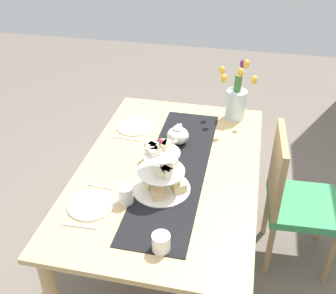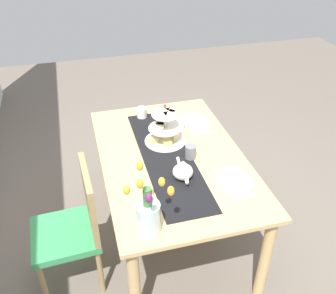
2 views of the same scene
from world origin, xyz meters
name	(u,v)px [view 1 (image 1 of 2)]	position (x,y,z in m)	size (l,w,h in m)	color
ground_plane	(169,261)	(0.00, 0.00, 0.00)	(8.00, 8.00, 0.00)	#6B6056
dining_table	(169,183)	(0.00, 0.00, 0.65)	(1.53, 0.97, 0.76)	tan
chair_left	(293,196)	(-0.22, 0.71, 0.50)	(0.44, 0.44, 0.91)	#9C8254
table_runner	(176,168)	(0.00, 0.04, 0.76)	(1.24, 0.33, 0.00)	black
tiered_cake_stand	(162,173)	(0.19, 0.00, 0.86)	(0.30, 0.30, 0.30)	beige
teapot	(178,135)	(-0.25, 0.00, 0.82)	(0.24, 0.13, 0.14)	white
tulip_vase	(236,100)	(-0.64, 0.31, 0.89)	(0.25, 0.24, 0.40)	silver
cream_jug	(161,243)	(0.58, 0.09, 0.80)	(0.08, 0.08, 0.09)	white
dinner_plate_left	(135,126)	(-0.38, -0.31, 0.77)	(0.23, 0.23, 0.01)	white
fork_left	(141,116)	(-0.52, -0.31, 0.76)	(0.02, 0.15, 0.01)	silver
knife_left	(128,139)	(-0.23, -0.31, 0.76)	(0.01, 0.17, 0.01)	silver
dinner_plate_right	(91,205)	(0.38, -0.31, 0.77)	(0.23, 0.23, 0.01)	white
fork_right	(101,186)	(0.24, -0.31, 0.76)	(0.02, 0.15, 0.01)	silver
knife_right	(79,226)	(0.53, -0.31, 0.76)	(0.01, 0.17, 0.01)	silver
mug_grey	(151,152)	(-0.05, -0.12, 0.81)	(0.08, 0.08, 0.10)	slate
mug_white_text	(126,195)	(0.32, -0.15, 0.81)	(0.08, 0.08, 0.10)	white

